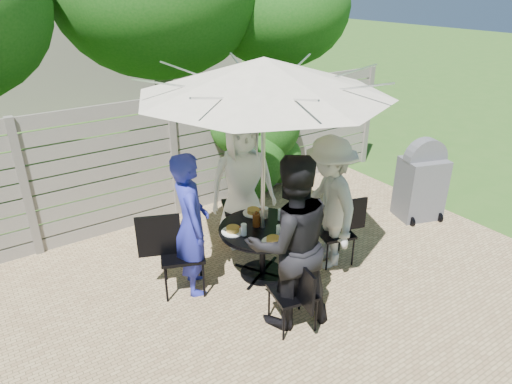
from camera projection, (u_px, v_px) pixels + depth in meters
backyard_envelope at (48, 9)px, 11.44m from camera, size 60.00×60.00×5.00m
patio_table at (263, 242)px, 5.39m from camera, size 1.25×1.25×0.66m
umbrella at (264, 76)px, 4.57m from camera, size 3.31×3.31×2.59m
chair_back at (240, 218)px, 6.29m from camera, size 0.62×0.75×0.98m
person_back at (242, 182)px, 5.93m from camera, size 0.99×0.78×1.77m
chair_left at (182, 268)px, 5.19m from camera, size 0.76×0.62×0.99m
person_left at (191, 225)px, 5.00m from camera, size 0.56×0.70×1.68m
chair_front at (293, 306)px, 4.64m from camera, size 0.49×0.66×0.87m
person_front at (290, 243)px, 4.48m from camera, size 1.07×0.93×1.86m
chair_right at (335, 244)px, 5.74m from camera, size 0.65×0.51×0.85m
person_right at (328, 204)px, 5.46m from camera, size 0.91×1.22×1.68m
plate_back at (253, 212)px, 5.60m from camera, size 0.26×0.26×0.06m
plate_left at (233, 230)px, 5.19m from camera, size 0.26×0.26×0.06m
plate_front at (273, 241)px, 4.98m from camera, size 0.26×0.26×0.06m
plate_right at (291, 221)px, 5.39m from camera, size 0.26×0.26×0.06m
plate_extra at (287, 235)px, 5.08m from camera, size 0.24×0.24×0.06m
glass_left at (244, 230)px, 5.11m from camera, size 0.07×0.07×0.14m
glass_front at (279, 231)px, 5.08m from camera, size 0.07×0.07×0.14m
glass_right at (280, 215)px, 5.44m from camera, size 0.07×0.07×0.14m
syrup_jug at (256, 220)px, 5.30m from camera, size 0.09×0.09×0.16m
coffee_cup at (265, 213)px, 5.50m from camera, size 0.08×0.08×0.12m
bbq_grill at (421, 183)px, 6.70m from camera, size 0.73×0.64×1.25m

